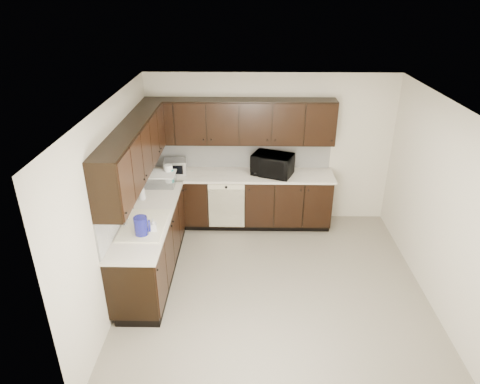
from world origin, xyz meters
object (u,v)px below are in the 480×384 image
object	(u,v)px
storage_bin	(159,179)
microwave	(272,165)
sink	(144,230)
toaster_oven	(175,167)
blue_pitcher	(141,226)

from	to	relation	value
storage_bin	microwave	bearing A→B (deg)	14.21
sink	storage_bin	bearing A→B (deg)	91.29
microwave	storage_bin	bearing A→B (deg)	-144.04
storage_bin	sink	bearing A→B (deg)	-88.71
microwave	storage_bin	size ratio (longest dim) A/B	1.32
toaster_oven	blue_pitcher	bearing A→B (deg)	-98.80
sink	microwave	bearing A→B (deg)	44.56
microwave	blue_pitcher	world-z (taller)	microwave
sink	storage_bin	xyz separation A→B (m)	(-0.03, 1.25, 0.15)
sink	blue_pitcher	xyz separation A→B (m)	(0.03, -0.22, 0.18)
storage_bin	blue_pitcher	xyz separation A→B (m)	(0.06, -1.46, 0.03)
sink	blue_pitcher	world-z (taller)	sink
microwave	blue_pitcher	distance (m)	2.54
blue_pitcher	microwave	bearing A→B (deg)	44.98
toaster_oven	storage_bin	bearing A→B (deg)	-115.50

